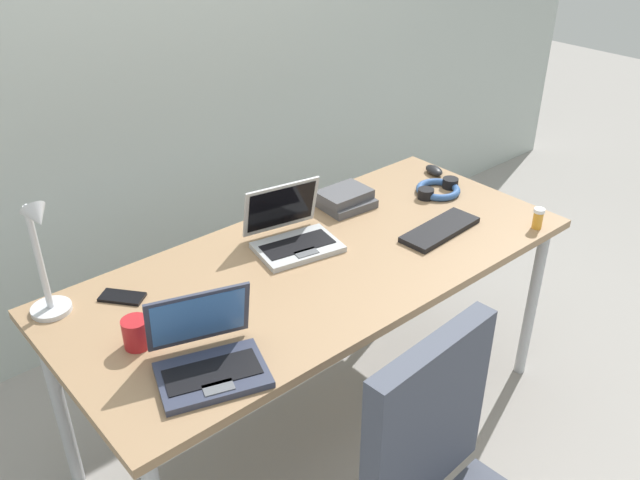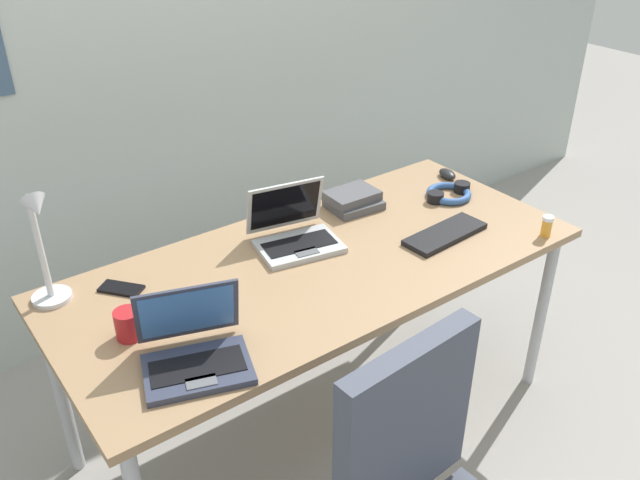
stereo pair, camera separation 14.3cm
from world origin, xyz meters
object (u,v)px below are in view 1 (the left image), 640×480
object	(u,v)px
laptop_near_mouse	(292,234)
book_stack	(345,199)
pill_bottle	(538,218)
headphones	(438,189)
laptop_center	(208,357)
coffee_mug	(137,333)
computer_mouse	(434,170)
cell_phone	(122,297)
desk_lamp	(43,260)
external_keyboard	(440,230)

from	to	relation	value
laptop_near_mouse	book_stack	size ratio (longest dim) A/B	1.57
pill_bottle	headphones	bearing A→B (deg)	96.74
laptop_center	coffee_mug	bearing A→B (deg)	113.75
computer_mouse	coffee_mug	xyz separation A→B (m)	(-1.50, -0.22, 0.03)
cell_phone	coffee_mug	distance (m)	0.25
desk_lamp	cell_phone	world-z (taller)	desk_lamp
cell_phone	book_stack	size ratio (longest dim) A/B	0.66
laptop_near_mouse	external_keyboard	bearing A→B (deg)	-30.89
laptop_near_mouse	coffee_mug	bearing A→B (deg)	-167.54
pill_bottle	coffee_mug	world-z (taller)	coffee_mug
laptop_near_mouse	cell_phone	xyz separation A→B (m)	(-0.60, 0.09, -0.04)
laptop_near_mouse	external_keyboard	distance (m)	0.54
headphones	coffee_mug	bearing A→B (deg)	-176.33
cell_phone	headphones	distance (m)	1.32
external_keyboard	laptop_near_mouse	bearing A→B (deg)	145.46
pill_bottle	book_stack	distance (m)	0.72
desk_lamp	external_keyboard	size ratio (longest dim) A/B	1.21
cell_phone	coffee_mug	xyz separation A→B (m)	(-0.07, -0.24, 0.04)
laptop_center	book_stack	world-z (taller)	laptop_center
desk_lamp	coffee_mug	world-z (taller)	desk_lamp
computer_mouse	headphones	distance (m)	0.18
external_keyboard	coffee_mug	size ratio (longest dim) A/B	2.92
laptop_center	cell_phone	world-z (taller)	laptop_center
coffee_mug	book_stack	bearing A→B (deg)	13.60
laptop_center	cell_phone	bearing A→B (deg)	93.25
laptop_center	laptop_near_mouse	size ratio (longest dim) A/B	1.07
laptop_near_mouse	headphones	bearing A→B (deg)	-4.88
external_keyboard	pill_bottle	distance (m)	0.36
book_stack	laptop_near_mouse	bearing A→B (deg)	-164.17
headphones	coffee_mug	world-z (taller)	coffee_mug
coffee_mug	cell_phone	bearing A→B (deg)	74.03
book_stack	laptop_center	bearing A→B (deg)	-153.36
laptop_near_mouse	cell_phone	bearing A→B (deg)	171.36
external_keyboard	headphones	size ratio (longest dim) A/B	1.54
desk_lamp	headphones	xyz separation A→B (m)	(1.50, -0.20, -0.18)
book_stack	coffee_mug	size ratio (longest dim) A/B	1.82
headphones	coffee_mug	distance (m)	1.38
desk_lamp	cell_phone	distance (m)	0.27
desk_lamp	headphones	world-z (taller)	desk_lamp
coffee_mug	computer_mouse	bearing A→B (deg)	8.31
cell_phone	book_stack	distance (m)	0.94
laptop_near_mouse	external_keyboard	size ratio (longest dim) A/B	0.98
external_keyboard	coffee_mug	world-z (taller)	coffee_mug
external_keyboard	computer_mouse	size ratio (longest dim) A/B	3.44
desk_lamp	external_keyboard	bearing A→B (deg)	-18.17
desk_lamp	book_stack	bearing A→B (deg)	-2.00
desk_lamp	laptop_near_mouse	size ratio (longest dim) A/B	1.24
computer_mouse	pill_bottle	world-z (taller)	pill_bottle
cell_phone	computer_mouse	bearing A→B (deg)	-39.28
laptop_near_mouse	pill_bottle	xyz separation A→B (m)	(0.76, -0.49, -0.00)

